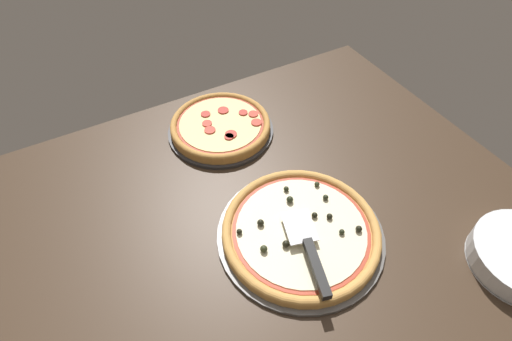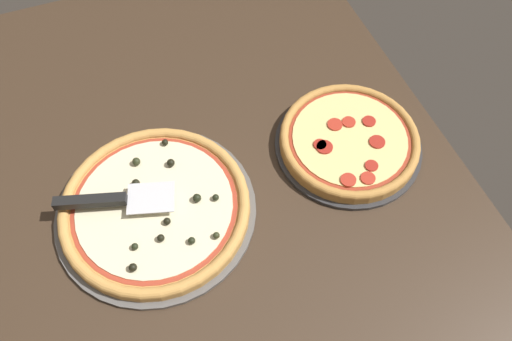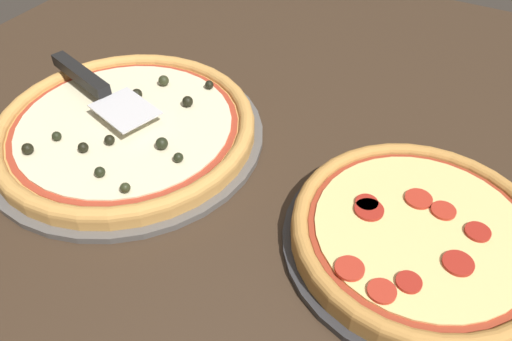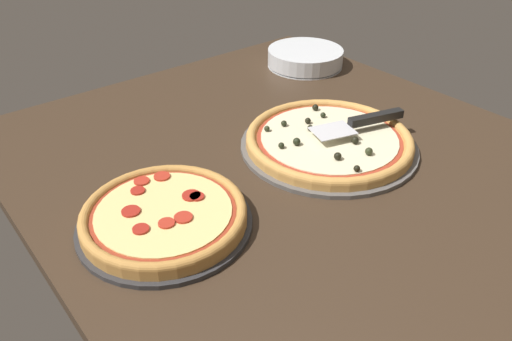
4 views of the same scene
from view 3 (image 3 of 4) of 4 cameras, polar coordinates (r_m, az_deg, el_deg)
The scene contains 6 objects.
ground_plane at distance 79.02cm, azimuth -6.99°, elevation 2.10°, with size 142.82×116.12×3.60cm, color #38281C.
pizza_pan_front at distance 80.51cm, azimuth -14.45°, elevation 3.91°, with size 42.30×42.30×1.00cm, color #565451.
pizza_front at distance 79.38cm, azimuth -14.67°, elevation 4.93°, with size 39.76×39.76×3.81cm.
pizza_pan_back at distance 65.97cm, azimuth 17.86°, elevation -7.96°, with size 33.56×33.56×1.00cm, color #2D2D30.
pizza_back at distance 64.35cm, azimuth 18.26°, elevation -6.74°, with size 31.54×31.54×3.18cm.
serving_spatula at distance 85.40cm, azimuth -18.40°, elevation 9.75°, with size 11.40×24.59×2.00cm.
Camera 3 is at (47.11, 37.07, 49.69)cm, focal length 35.00 mm.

